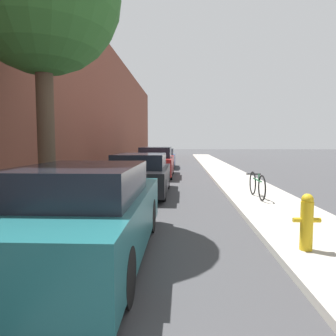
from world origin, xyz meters
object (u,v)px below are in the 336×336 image
Objects in this scene: parked_car_navy at (161,158)px; fire_hydrant at (307,221)px; parked_car_teal at (86,214)px; bicycle at (257,185)px; parked_car_red at (156,162)px; parked_car_black at (141,175)px.

fire_hydrant is (3.28, -16.48, -0.07)m from parked_car_navy.
parked_car_teal reaches higher than bicycle.
parked_car_navy is 16.80m from fire_hydrant.
bicycle is at bearing -62.16° from parked_car_red.
fire_hydrant is at bearing -78.75° from parked_car_navy.
parked_car_navy is (0.03, 16.66, -0.05)m from parked_car_teal.
parked_car_black is at bearing 160.87° from bicycle.
fire_hydrant is at bearing -74.10° from parked_car_red.
parked_car_teal is at bearing -176.92° from fire_hydrant.
parked_car_teal is at bearing -90.09° from parked_car_navy.
parked_car_teal is 5.85m from parked_car_black.
parked_car_navy is 2.34× the size of bicycle.
bicycle is at bearing -17.97° from parked_car_black.
parked_car_red is 5.35m from parked_car_navy.
parked_car_black reaches higher than parked_car_navy.
parked_car_navy is at bearing 90.13° from parked_car_black.
parked_car_navy is at bearing 101.25° from fire_hydrant.
bicycle is (0.32, 4.51, -0.07)m from fire_hydrant.
parked_car_black is 5.46m from parked_car_red.
parked_car_red is 11.57m from fire_hydrant.
parked_car_teal is 3.31m from fire_hydrant.
parked_car_red is 2.58× the size of bicycle.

